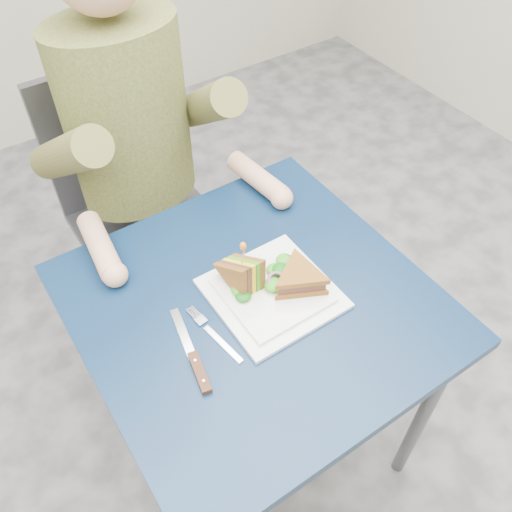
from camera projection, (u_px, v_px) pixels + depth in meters
ground at (255, 439)px, 1.75m from camera, size 4.00×4.00×0.00m
table at (255, 322)px, 1.26m from camera, size 0.75×0.75×0.73m
chair at (133, 191)px, 1.74m from camera, size 0.42×0.40×0.93m
diner at (127, 105)px, 1.40m from camera, size 0.54×0.59×0.74m
plate at (272, 292)px, 1.21m from camera, size 0.26×0.26×0.02m
sandwich_flat at (300, 279)px, 1.19m from camera, size 0.19×0.19×0.05m
sandwich_upright at (244, 275)px, 1.18m from camera, size 0.08×0.13×0.13m
fork at (215, 335)px, 1.14m from camera, size 0.04×0.18×0.01m
knife at (196, 365)px, 1.09m from camera, size 0.06×0.22×0.02m
toothpick at (243, 255)px, 1.14m from camera, size 0.01×0.01×0.06m
toothpick_frill at (243, 246)px, 1.12m from camera, size 0.01×0.01×0.02m
lettuce_spill at (272, 282)px, 1.20m from camera, size 0.15×0.13×0.02m
onion_ring at (277, 280)px, 1.20m from camera, size 0.04×0.04×0.02m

